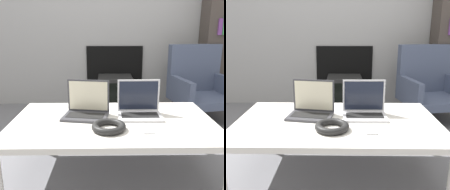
{
  "view_description": "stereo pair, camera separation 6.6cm",
  "coord_description": "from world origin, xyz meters",
  "views": [
    {
      "loc": [
        -0.03,
        -1.34,
        0.98
      ],
      "look_at": [
        0.0,
        0.5,
        0.48
      ],
      "focal_mm": 40.0,
      "sensor_mm": 36.0,
      "label": 1
    },
    {
      "loc": [
        0.03,
        -1.34,
        0.98
      ],
      "look_at": [
        0.0,
        0.5,
        0.48
      ],
      "focal_mm": 40.0,
      "sensor_mm": 36.0,
      "label": 2
    }
  ],
  "objects": [
    {
      "name": "wall_back",
      "position": [
        0.0,
        1.86,
        1.29
      ],
      "size": [
        7.0,
        0.08,
        2.6
      ],
      "color": "#999999",
      "rests_on": "ground_plane"
    },
    {
      "name": "tv",
      "position": [
        0.06,
        1.62,
        0.2
      ],
      "size": [
        0.41,
        0.38,
        0.4
      ],
      "color": "black",
      "rests_on": "ground_plane"
    },
    {
      "name": "armchair",
      "position": [
        0.98,
        1.33,
        0.38
      ],
      "size": [
        0.69,
        0.68,
        0.79
      ],
      "rotation": [
        0.0,
        0.0,
        0.18
      ],
      "color": "#47516B",
      "rests_on": "ground_plane"
    },
    {
      "name": "laptop_right",
      "position": [
        0.18,
        0.29,
        0.45
      ],
      "size": [
        0.3,
        0.2,
        0.24
      ],
      "rotation": [
        0.0,
        0.0,
        0.01
      ],
      "color": "silver",
      "rests_on": "table"
    },
    {
      "name": "table",
      "position": [
        0.0,
        0.2,
        0.36
      ],
      "size": [
        1.32,
        0.79,
        0.39
      ],
      "color": "silver",
      "rests_on": "ground_plane"
    },
    {
      "name": "laptop_left",
      "position": [
        -0.18,
        0.29,
        0.45
      ],
      "size": [
        0.32,
        0.25,
        0.24
      ],
      "rotation": [
        0.0,
        0.0,
        -0.16
      ],
      "color": "#38383D",
      "rests_on": "table"
    },
    {
      "name": "ground_plane",
      "position": [
        0.0,
        0.0,
        0.0
      ],
      "size": [
        14.0,
        14.0,
        0.0
      ],
      "primitive_type": "plane",
      "color": "slate"
    },
    {
      "name": "headphones",
      "position": [
        -0.03,
        0.04,
        0.41
      ],
      "size": [
        0.21,
        0.21,
        0.04
      ],
      "color": "black",
      "rests_on": "table"
    },
    {
      "name": "phone",
      "position": [
        0.2,
        0.03,
        0.39
      ],
      "size": [
        0.07,
        0.13,
        0.01
      ],
      "color": "silver",
      "rests_on": "table"
    }
  ]
}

